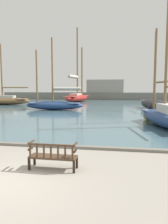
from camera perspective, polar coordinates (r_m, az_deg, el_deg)
The scene contains 11 objects.
ground_plane at distance 7.01m, azimuth -18.59°, elevation -16.86°, with size 160.00×160.00×0.00m, color gray.
harbor_water at distance 49.83m, azimuth 6.10°, elevation 3.01°, with size 100.00×80.00×0.08m, color #476670.
quay_edge_kerb at distance 10.36m, azimuth -8.37°, elevation -8.72°, with size 40.00×0.30×0.12m, color slate.
park_bench at distance 7.50m, azimuth -8.15°, elevation -11.25°, with size 1.61×0.54×0.92m.
sailboat_nearest_port at distance 38.16m, azimuth -20.19°, elevation 3.01°, with size 10.25×3.45×9.76m.
sailboat_far_starboard at distance 16.06m, azimuth 20.52°, elevation -0.97°, with size 3.46×7.48×8.95m.
sailboat_far_port at distance 44.14m, azimuth -1.84°, elevation 4.17°, with size 4.51×10.55×14.58m.
sailboat_outer_starboard at distance 27.45m, azimuth -7.76°, elevation 2.12°, with size 7.35×2.35×8.78m.
sailboat_mid_starboard at distance 28.45m, azimuth 18.00°, elevation 2.09°, with size 3.87×9.07×9.86m.
channel_buoy at distance 19.18m, azimuth 16.31°, elevation -0.78°, with size 0.80×0.80×1.50m.
far_breakwater at distance 52.81m, azimuth 6.50°, elevation 4.66°, with size 52.67×2.40×6.29m.
Camera 1 is at (3.14, -5.66, 2.70)m, focal length 35.00 mm.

